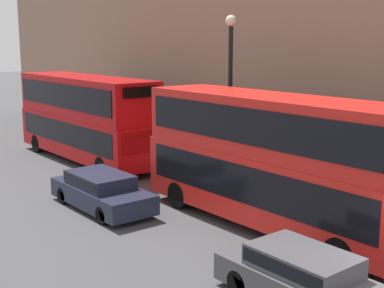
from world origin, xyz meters
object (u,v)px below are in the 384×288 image
bus_leading (273,156)px  pedestrian (346,197)px  car_hatchback (101,190)px  bus_second_in_queue (85,115)px  car_dark_sedan (305,278)px

bus_leading → pedestrian: (2.51, -1.17, -1.58)m
car_hatchback → pedestrian: pedestrian is taller
bus_second_in_queue → pedestrian: bus_second_in_queue is taller
bus_second_in_queue → pedestrian: 14.40m
car_dark_sedan → bus_second_in_queue: bearing=78.8°
bus_leading → bus_second_in_queue: size_ratio=0.99×
bus_second_in_queue → car_hatchback: bus_second_in_queue is taller
car_dark_sedan → pedestrian: pedestrian is taller
bus_leading → car_hatchback: (-3.40, 5.34, -1.71)m
bus_leading → bus_second_in_queue: (-0.00, 12.92, -0.03)m
bus_second_in_queue → car_dark_sedan: 17.55m
bus_leading → car_hatchback: bus_leading is taller
car_dark_sedan → pedestrian: bearing=27.3°
bus_second_in_queue → car_dark_sedan: size_ratio=2.35×
bus_leading → pedestrian: 3.18m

